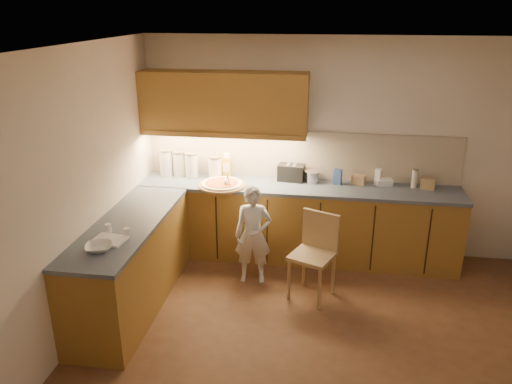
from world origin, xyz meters
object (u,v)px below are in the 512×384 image
Objects in this scene: oil_jug at (227,166)px; toaster at (291,173)px; wooden_chair at (315,249)px; pizza_on_board at (222,184)px; child at (253,235)px.

oil_jug is 0.91× the size of toaster.
wooden_chair is at bearing -41.76° from oil_jug.
oil_jug is 0.80m from toaster.
pizza_on_board reaches higher than child.
wooden_chair is (1.13, -0.67, -0.42)m from pizza_on_board.
pizza_on_board reaches higher than wooden_chair.
child is at bearing -171.57° from wooden_chair.
pizza_on_board is 1.66× the size of toaster.
wooden_chair is (0.68, -0.18, -0.03)m from child.
child is at bearing -61.33° from oil_jug.
pizza_on_board is at bearing 172.37° from wooden_chair.
pizza_on_board is 0.85m from toaster.
oil_jug is (-0.46, 0.85, 0.50)m from child.
oil_jug reaches higher than child.
child is 3.38× the size of toaster.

